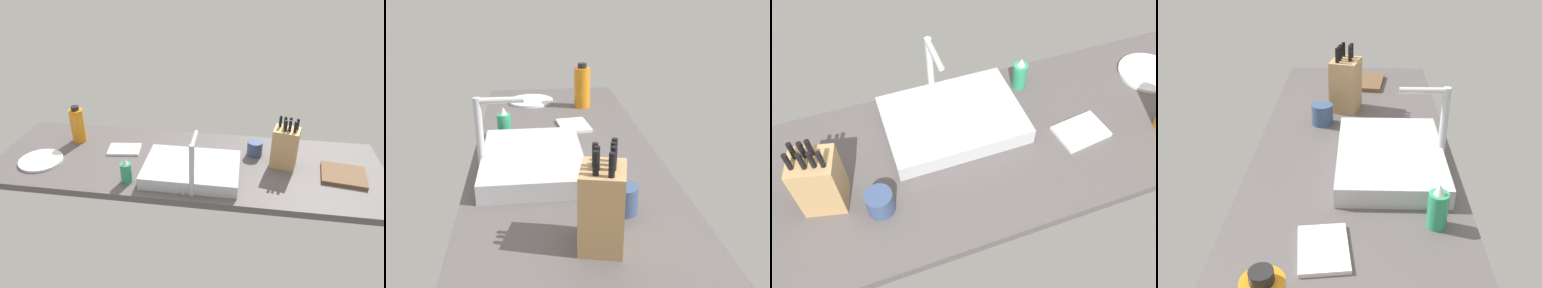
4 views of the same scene
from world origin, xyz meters
TOP-DOWN VIEW (x-y plane):
  - countertop_slab at (0.00, 0.00)cm, footprint 198.81×65.74cm
  - sink_basin at (-4.60, 11.73)cm, footprint 45.70×32.61cm
  - faucet at (-6.90, 26.00)cm, footprint 5.50×15.39cm
  - knife_block at (-49.25, -3.83)cm, footprint 14.25×12.86cm
  - soap_bottle at (24.89, 22.25)cm, footprint 5.27×5.27cm
  - water_bottle at (63.89, -13.23)cm, footprint 7.72×7.72cm
  - dinner_plate at (74.52, 11.39)cm, footprint 22.13×22.13cm
  - dish_towel at (35.18, -6.05)cm, footprint 18.38×14.13cm
  - coffee_mug at (-34.89, -12.07)cm, footprint 8.02×8.02cm

SIDE VIEW (x-z plane):
  - countertop_slab at x=0.00cm, z-range 0.00..3.50cm
  - dinner_plate at x=74.52cm, z-range 3.50..4.70cm
  - dish_towel at x=35.18cm, z-range 3.50..4.70cm
  - sink_basin at x=-4.60cm, z-range 3.50..9.59cm
  - coffee_mug at x=-34.89cm, z-range 3.50..11.26cm
  - soap_bottle at x=24.89cm, z-range 2.60..15.33cm
  - water_bottle at x=63.89cm, z-range 2.76..23.93cm
  - knife_block at x=-49.25cm, z-range 1.08..26.92cm
  - faucet at x=-6.90cm, z-range 6.11..31.75cm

